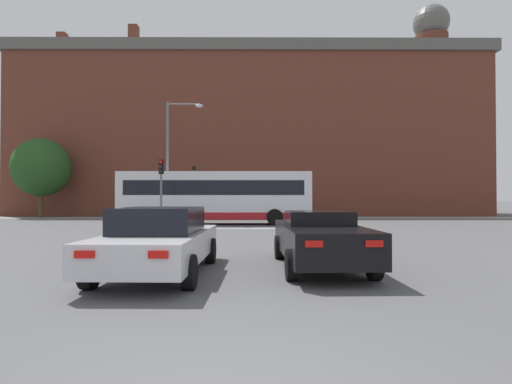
% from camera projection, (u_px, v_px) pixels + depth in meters
% --- Properties ---
extents(stop_line_strip, '(7.57, 0.30, 0.01)m').
position_uv_depth(stop_line_strip, '(250.00, 229.00, 21.65)').
color(stop_line_strip, silver).
rests_on(stop_line_strip, ground_plane).
extents(far_pavement, '(68.42, 2.50, 0.01)m').
position_uv_depth(far_pavement, '(251.00, 218.00, 33.34)').
color(far_pavement, gray).
rests_on(far_pavement, ground_plane).
extents(brick_civic_building, '(46.54, 11.30, 22.17)m').
position_uv_depth(brick_civic_building, '(251.00, 135.00, 42.10)').
color(brick_civic_building, brown).
rests_on(brick_civic_building, ground_plane).
extents(car_saloon_left, '(2.13, 4.83, 1.46)m').
position_uv_depth(car_saloon_left, '(160.00, 240.00, 8.70)').
color(car_saloon_left, silver).
rests_on(car_saloon_left, ground_plane).
extents(car_roadster_right, '(1.98, 4.77, 1.35)m').
position_uv_depth(car_roadster_right, '(319.00, 238.00, 9.51)').
color(car_roadster_right, black).
rests_on(car_roadster_right, ground_plane).
extents(bus_crossing_lead, '(11.96, 2.69, 3.30)m').
position_uv_depth(bus_crossing_lead, '(216.00, 196.00, 25.37)').
color(bus_crossing_lead, silver).
rests_on(bus_crossing_lead, ground_plane).
extents(traffic_light_near_left, '(0.26, 0.31, 3.81)m').
position_uv_depth(traffic_light_near_left, '(161.00, 182.00, 22.27)').
color(traffic_light_near_left, slate).
rests_on(traffic_light_near_left, ground_plane).
extents(traffic_light_far_left, '(0.26, 0.31, 4.29)m').
position_uv_depth(traffic_light_far_left, '(194.00, 183.00, 32.93)').
color(traffic_light_far_left, slate).
rests_on(traffic_light_far_left, ground_plane).
extents(street_lamp_junction, '(2.35, 0.36, 7.83)m').
position_uv_depth(street_lamp_junction, '(173.00, 150.00, 25.47)').
color(street_lamp_junction, slate).
rests_on(street_lamp_junction, ground_plane).
extents(pedestrian_waiting, '(0.42, 0.45, 1.68)m').
position_uv_depth(pedestrian_waiting, '(169.00, 206.00, 33.13)').
color(pedestrian_waiting, brown).
rests_on(pedestrian_waiting, ground_plane).
extents(tree_by_building, '(4.71, 4.71, 6.76)m').
position_uv_depth(tree_by_building, '(41.00, 167.00, 34.04)').
color(tree_by_building, '#4C3823').
rests_on(tree_by_building, ground_plane).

